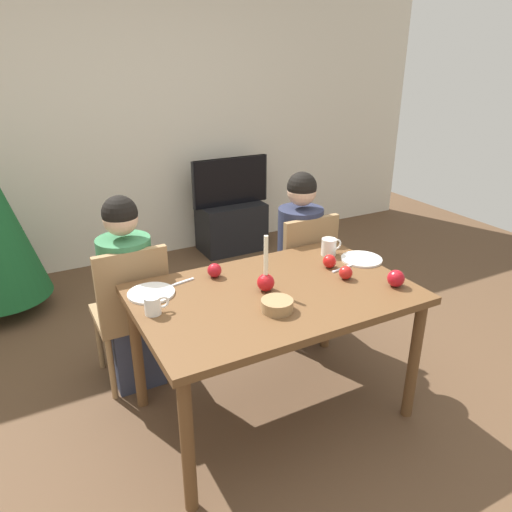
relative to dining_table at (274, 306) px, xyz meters
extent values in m
plane|color=brown|center=(0.00, 0.00, -0.67)|extent=(7.68, 7.68, 0.00)
cube|color=beige|center=(0.00, 2.60, 0.63)|extent=(6.40, 0.10, 2.60)
cube|color=brown|center=(0.00, 0.00, 0.06)|extent=(1.40, 0.90, 0.04)
cylinder|color=brown|center=(-0.64, -0.39, -0.31)|extent=(0.06, 0.06, 0.71)
cylinder|color=brown|center=(0.64, -0.39, -0.31)|extent=(0.06, 0.06, 0.71)
cylinder|color=brown|center=(-0.64, 0.39, -0.31)|extent=(0.06, 0.06, 0.71)
cylinder|color=brown|center=(0.64, 0.39, -0.31)|extent=(0.06, 0.06, 0.71)
cube|color=#99754C|center=(-0.60, 0.69, -0.24)|extent=(0.40, 0.40, 0.04)
cube|color=#99754C|center=(-0.60, 0.51, 0.01)|extent=(0.40, 0.04, 0.45)
cylinder|color=#99754C|center=(-0.43, 0.86, -0.46)|extent=(0.04, 0.04, 0.41)
cylinder|color=#99754C|center=(-0.77, 0.86, -0.46)|extent=(0.04, 0.04, 0.41)
cylinder|color=#99754C|center=(-0.43, 0.52, -0.46)|extent=(0.04, 0.04, 0.41)
cylinder|color=#99754C|center=(-0.77, 0.52, -0.46)|extent=(0.04, 0.04, 0.41)
cube|color=#99754C|center=(0.57, 0.69, -0.24)|extent=(0.40, 0.40, 0.04)
cube|color=#99754C|center=(0.57, 0.51, 0.01)|extent=(0.40, 0.04, 0.45)
cylinder|color=#99754C|center=(0.74, 0.86, -0.46)|extent=(0.04, 0.04, 0.41)
cylinder|color=#99754C|center=(0.40, 0.86, -0.46)|extent=(0.04, 0.04, 0.41)
cylinder|color=#99754C|center=(0.74, 0.52, -0.46)|extent=(0.04, 0.04, 0.41)
cylinder|color=#99754C|center=(0.40, 0.52, -0.46)|extent=(0.04, 0.04, 0.41)
cube|color=#33384C|center=(-0.60, 0.64, -0.44)|extent=(0.28, 0.28, 0.45)
cylinder|color=#387A4C|center=(-0.60, 0.64, 0.02)|extent=(0.30, 0.30, 0.48)
sphere|color=tan|center=(-0.60, 0.64, 0.38)|extent=(0.19, 0.19, 0.19)
sphere|color=black|center=(-0.60, 0.64, 0.41)|extent=(0.19, 0.19, 0.19)
cube|color=#33384C|center=(0.57, 0.64, -0.44)|extent=(0.28, 0.28, 0.45)
cylinder|color=#282D47|center=(0.57, 0.64, 0.02)|extent=(0.30, 0.30, 0.48)
sphere|color=tan|center=(0.57, 0.64, 0.38)|extent=(0.19, 0.19, 0.19)
sphere|color=black|center=(0.57, 0.64, 0.41)|extent=(0.19, 0.19, 0.19)
cube|color=black|center=(0.84, 2.30, -0.43)|extent=(0.64, 0.40, 0.48)
cube|color=black|center=(0.84, 2.30, 0.04)|extent=(0.79, 0.04, 0.46)
cube|color=black|center=(0.84, 2.30, 0.04)|extent=(0.76, 0.05, 0.46)
cylinder|color=brown|center=(-1.28, 1.96, -0.60)|extent=(0.08, 0.08, 0.14)
sphere|color=red|center=(-0.04, 0.03, 0.13)|extent=(0.09, 0.09, 0.09)
cylinder|color=#EFE5C6|center=(-0.04, 0.03, 0.28)|extent=(0.02, 0.02, 0.21)
cylinder|color=white|center=(-0.56, 0.26, 0.09)|extent=(0.24, 0.24, 0.01)
cylinder|color=white|center=(0.65, 0.11, 0.09)|extent=(0.24, 0.24, 0.01)
cylinder|color=white|center=(-0.61, 0.07, 0.13)|extent=(0.08, 0.08, 0.09)
torus|color=white|center=(-0.56, 0.07, 0.13)|extent=(0.06, 0.01, 0.06)
cylinder|color=silver|center=(0.53, 0.26, 0.13)|extent=(0.09, 0.09, 0.10)
torus|color=silver|center=(0.58, 0.26, 0.14)|extent=(0.07, 0.01, 0.07)
cube|color=silver|center=(-0.40, 0.31, 0.09)|extent=(0.18, 0.05, 0.01)
cube|color=silver|center=(0.48, 0.06, 0.09)|extent=(0.18, 0.04, 0.01)
cylinder|color=#99754C|center=(-0.09, -0.18, 0.11)|extent=(0.15, 0.15, 0.06)
sphere|color=#AC141E|center=(-0.20, 0.30, 0.12)|extent=(0.08, 0.08, 0.08)
sphere|color=#AB121C|center=(0.58, -0.25, 0.13)|extent=(0.09, 0.09, 0.09)
sphere|color=red|center=(0.41, -0.05, 0.12)|extent=(0.07, 0.07, 0.07)
sphere|color=red|center=(0.42, 0.11, 0.12)|extent=(0.08, 0.08, 0.08)
camera|label=1|loc=(-1.12, -1.89, 1.20)|focal=33.87mm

